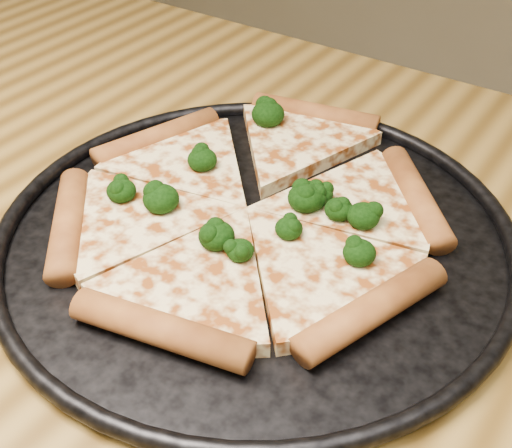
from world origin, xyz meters
The scene contains 4 objects.
dining_table centered at (0.00, 0.00, 0.66)m, with size 1.20×0.90×0.75m.
pizza_pan centered at (0.08, 0.10, 0.76)m, with size 0.40×0.40×0.02m.
pizza centered at (0.07, 0.11, 0.77)m, with size 0.32×0.35×0.02m.
broccoli_florets centered at (0.07, 0.12, 0.78)m, with size 0.22×0.20×0.02m.
Camera 1 is at (0.31, -0.24, 1.08)m, focal length 46.92 mm.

